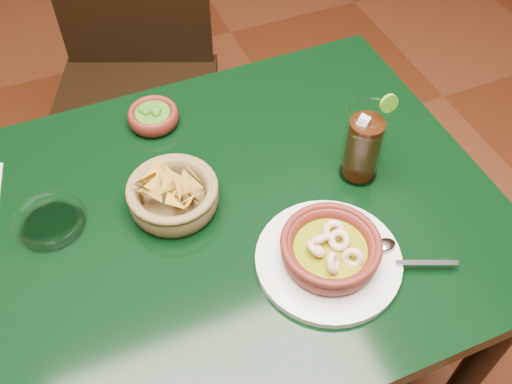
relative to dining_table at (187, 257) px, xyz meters
name	(u,v)px	position (x,y,z in m)	size (l,w,h in m)	color
ground	(208,382)	(0.00, 0.00, -0.65)	(7.00, 7.00, 0.00)	#471C0C
dining_table	(187,257)	(0.00, 0.00, 0.00)	(1.20, 0.80, 0.75)	black
dining_chair	(135,78)	(0.06, 0.71, -0.10)	(0.60, 0.60, 0.99)	black
shrimp_plate	(330,252)	(0.22, -0.17, 0.13)	(0.33, 0.26, 0.08)	silver
chip_basket	(173,195)	(0.00, 0.05, 0.13)	(0.20, 0.20, 0.12)	olive
guacamole_ramekin	(153,116)	(0.03, 0.29, 0.12)	(0.13, 0.13, 0.04)	#541712
cola_drink	(364,144)	(0.37, -0.01, 0.18)	(0.17, 0.17, 0.19)	white
glass_ashtray	(50,222)	(-0.22, 0.09, 0.11)	(0.14, 0.14, 0.03)	white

